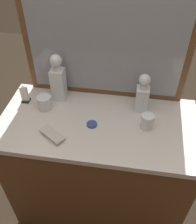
{
  "coord_description": "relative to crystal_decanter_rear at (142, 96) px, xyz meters",
  "views": [
    {
      "loc": [
        0.17,
        -1.06,
        2.0
      ],
      "look_at": [
        0.0,
        0.0,
        1.03
      ],
      "focal_mm": 40.12,
      "sensor_mm": 36.0,
      "label": 1
    }
  ],
  "objects": [
    {
      "name": "dresser",
      "position": [
        -0.25,
        -0.16,
        -0.58
      ],
      "size": [
        1.2,
        0.6,
        0.95
      ],
      "color": "brown",
      "rests_on": "ground_plane"
    },
    {
      "name": "crystal_decanter_far_left",
      "position": [
        -0.53,
        0.04,
        0.03
      ],
      "size": [
        0.08,
        0.08,
        0.32
      ],
      "color": "white",
      "rests_on": "dresser"
    },
    {
      "name": "porcelain_dish",
      "position": [
        -0.28,
        -0.19,
        -0.1
      ],
      "size": [
        0.06,
        0.06,
        0.01
      ],
      "color": "#33478C",
      "rests_on": "dresser"
    },
    {
      "name": "crystal_tumbler_far_right",
      "position": [
        -0.6,
        -0.08,
        -0.06
      ],
      "size": [
        0.09,
        0.09,
        0.09
      ],
      "color": "white",
      "rests_on": "dresser"
    },
    {
      "name": "dresser_mirror",
      "position": [
        -0.25,
        0.13,
        0.27
      ],
      "size": [
        1.0,
        0.03,
        0.74
      ],
      "color": "brown",
      "rests_on": "dresser"
    },
    {
      "name": "silver_brush_front",
      "position": [
        -0.48,
        -0.31,
        -0.09
      ],
      "size": [
        0.16,
        0.14,
        0.02
      ],
      "color": "#B7A88C",
      "rests_on": "dresser"
    },
    {
      "name": "crystal_decanter_rear",
      "position": [
        0.0,
        0.0,
        0.0
      ],
      "size": [
        0.08,
        0.08,
        0.26
      ],
      "color": "white",
      "rests_on": "dresser"
    },
    {
      "name": "crystal_tumbler_far_left",
      "position": [
        0.04,
        -0.15,
        -0.06
      ],
      "size": [
        0.07,
        0.07,
        0.09
      ],
      "color": "white",
      "rests_on": "dresser"
    },
    {
      "name": "ground_plane",
      "position": [
        -0.25,
        -0.16,
        -1.05
      ],
      "size": [
        6.0,
        6.0,
        0.0
      ],
      "primitive_type": "plane",
      "color": "#2D2319"
    },
    {
      "name": "napkin_holder",
      "position": [
        -0.74,
        -0.04,
        -0.06
      ],
      "size": [
        0.05,
        0.05,
        0.11
      ],
      "color": "black",
      "rests_on": "dresser"
    }
  ]
}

